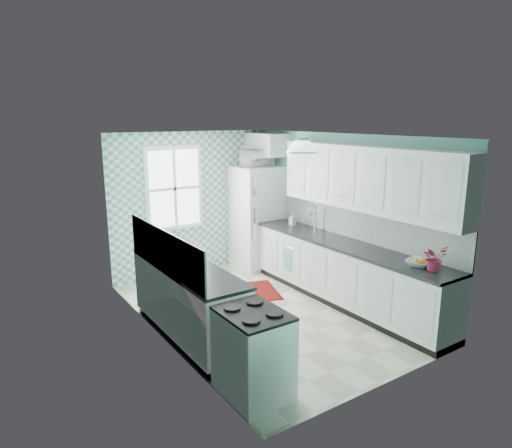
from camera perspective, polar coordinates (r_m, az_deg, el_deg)
floor at (r=6.69m, az=0.85°, el=-11.03°), size 3.00×4.40×0.02m
ceiling at (r=6.10m, az=0.93°, el=11.08°), size 3.00×4.40×0.02m
wall_back at (r=8.15m, az=-7.98°, el=2.60°), size 3.00×0.02×2.50m
wall_front at (r=4.70m, az=16.45°, el=-5.83°), size 3.00×0.02×2.50m
wall_left at (r=5.59m, az=-11.98°, el=-2.54°), size 0.02×4.40×2.50m
wall_right at (r=7.22m, az=10.80°, el=1.10°), size 0.02×4.40×2.50m
accent_wall at (r=8.13m, az=-7.91°, el=2.57°), size 3.00×0.01×2.50m
window at (r=7.91m, az=-10.18°, el=4.40°), size 1.04×0.05×1.44m
backsplash_right at (r=6.94m, az=12.95°, el=0.05°), size 0.02×3.60×0.51m
backsplash_left at (r=5.54m, az=-11.45°, el=-3.23°), size 0.02×2.15×0.51m
upper_cabinets_right at (r=6.58m, az=13.62°, el=5.53°), size 0.33×3.20×0.90m
upper_cabinet_fridge at (r=8.35m, az=1.13°, el=9.90°), size 0.40×0.74×0.40m
ceiling_light at (r=5.47m, az=5.75°, el=8.80°), size 0.34×0.34×0.35m
base_cabinets_right at (r=6.95m, az=10.99°, el=-6.24°), size 0.60×3.60×0.90m
countertop_right at (r=6.80m, az=11.07°, el=-2.53°), size 0.63×3.60×0.04m
base_cabinets_left at (r=5.90m, az=-8.50°, el=-9.77°), size 0.60×2.15×0.90m
countertop_left at (r=5.74m, az=-8.52°, el=-5.42°), size 0.63×2.15×0.04m
fridge at (r=8.40m, az=0.16°, el=0.87°), size 0.82×0.81×1.87m
stove at (r=4.72m, az=-0.36°, el=-15.71°), size 0.58×0.73×0.88m
sink at (r=7.44m, az=6.42°, el=-0.91°), size 0.50×0.42×0.53m
rug at (r=7.41m, az=0.19°, el=-8.38°), size 0.85×1.01×0.01m
dish_towel at (r=7.44m, az=4.00°, el=-4.47°), size 0.02×0.23×0.34m
fruit_bowl at (r=6.01m, az=19.69°, el=-4.61°), size 0.39×0.39×0.08m
potted_plant at (r=5.86m, az=21.40°, el=-3.97°), size 0.33×0.30×0.32m
soap_bottle at (r=7.77m, az=4.61°, el=0.61°), size 0.10×0.10×0.21m
microwave at (r=8.23m, az=0.17°, el=8.26°), size 0.55×0.38×0.30m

